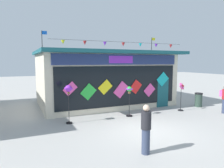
{
  "coord_description": "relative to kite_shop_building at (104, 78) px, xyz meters",
  "views": [
    {
      "loc": [
        -5.2,
        -7.73,
        3.09
      ],
      "look_at": [
        -0.03,
        3.59,
        1.75
      ],
      "focal_mm": 33.46,
      "sensor_mm": 36.0,
      "label": 1
    }
  ],
  "objects": [
    {
      "name": "wind_spinner_far_left",
      "position": [
        -3.51,
        -4.01,
        -0.34
      ],
      "size": [
        0.34,
        0.34,
        1.94
      ],
      "color": "black",
      "rests_on": "ground_plane"
    },
    {
      "name": "trash_bin",
      "position": [
        5.49,
        -3.78,
        -1.42
      ],
      "size": [
        0.52,
        0.52,
        0.95
      ],
      "color": "#2D4238",
      "rests_on": "ground_plane"
    },
    {
      "name": "wind_spinner_left",
      "position": [
        -0.1,
        -4.05,
        -0.67
      ],
      "size": [
        0.35,
        0.35,
        1.71
      ],
      "color": "black",
      "rests_on": "ground_plane"
    },
    {
      "name": "ground_plane",
      "position": [
        -0.59,
        -6.43,
        -1.91
      ],
      "size": [
        80.0,
        80.0,
        0.0
      ],
      "primitive_type": "plane",
      "color": "#ADAAA5"
    },
    {
      "name": "kite_shop_building",
      "position": [
        0.0,
        0.0,
        0.0
      ],
      "size": [
        9.35,
        6.48,
        5.05
      ],
      "color": "beige",
      "rests_on": "ground_plane"
    },
    {
      "name": "wind_spinner_center_left",
      "position": [
        3.52,
        -4.23,
        -0.66
      ],
      "size": [
        0.44,
        0.33,
        1.79
      ],
      "color": "black",
      "rests_on": "ground_plane"
    },
    {
      "name": "person_near_camera",
      "position": [
        -1.96,
        -8.5,
        -1.05
      ],
      "size": [
        0.34,
        0.34,
        1.68
      ],
      "rotation": [
        0.0,
        0.0,
        1.49
      ],
      "color": "#333D56",
      "rests_on": "ground_plane"
    }
  ]
}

